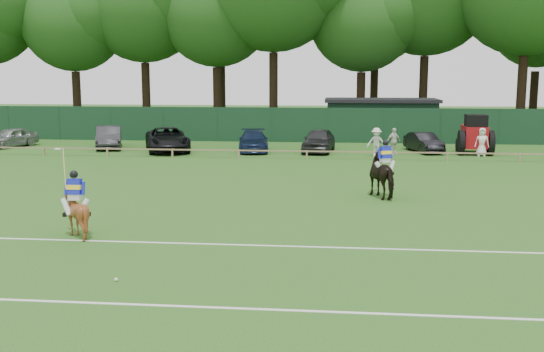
# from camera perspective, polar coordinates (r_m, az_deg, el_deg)

# --- Properties ---
(ground) EXTENTS (160.00, 160.00, 0.00)m
(ground) POSITION_cam_1_polar(r_m,az_deg,el_deg) (19.54, -2.37, -5.43)
(ground) COLOR #1E4C14
(ground) RESTS_ON ground
(horse_dark) EXTENTS (1.76, 2.32, 1.79)m
(horse_dark) POSITION_cam_1_polar(r_m,az_deg,el_deg) (25.87, 10.07, 0.07)
(horse_dark) COLOR black
(horse_dark) RESTS_ON ground
(horse_chestnut) EXTENTS (1.21, 1.35, 1.44)m
(horse_chestnut) POSITION_cam_1_polar(r_m,az_deg,el_deg) (20.27, -17.18, -3.22)
(horse_chestnut) COLOR brown
(horse_chestnut) RESTS_ON ground
(sedan_silver) EXTENTS (2.81, 4.15, 1.31)m
(sedan_silver) POSITION_cam_1_polar(r_m,az_deg,el_deg) (46.41, -22.34, 3.22)
(sedan_silver) COLOR #9D9FA2
(sedan_silver) RESTS_ON ground
(sedan_grey) EXTENTS (2.92, 4.75, 1.48)m
(sedan_grey) POSITION_cam_1_polar(r_m,az_deg,el_deg) (43.60, -14.42, 3.39)
(sedan_grey) COLOR #28292B
(sedan_grey) RESTS_ON ground
(suv_black) EXTENTS (4.23, 5.99, 1.52)m
(suv_black) POSITION_cam_1_polar(r_m,az_deg,el_deg) (41.15, -9.36, 3.25)
(suv_black) COLOR black
(suv_black) RESTS_ON ground
(sedan_navy) EXTENTS (2.42, 4.70, 1.31)m
(sedan_navy) POSITION_cam_1_polar(r_m,az_deg,el_deg) (40.62, -1.68, 3.15)
(sedan_navy) COLOR #131F3C
(sedan_navy) RESTS_ON ground
(hatch_grey) EXTENTS (2.23, 4.51, 1.48)m
(hatch_grey) POSITION_cam_1_polar(r_m,az_deg,el_deg) (40.33, 4.21, 3.21)
(hatch_grey) COLOR #2A2A2C
(hatch_grey) RESTS_ON ground
(estate_black) EXTENTS (2.30, 3.96, 1.23)m
(estate_black) POSITION_cam_1_polar(r_m,az_deg,el_deg) (41.28, 13.44, 2.95)
(estate_black) COLOR black
(estate_black) RESTS_ON ground
(spectator_left) EXTENTS (1.18, 0.76, 1.73)m
(spectator_left) POSITION_cam_1_polar(r_m,az_deg,el_deg) (38.42, 9.33, 3.00)
(spectator_left) COLOR silver
(spectator_left) RESTS_ON ground
(spectator_mid) EXTENTS (1.03, 0.85, 1.65)m
(spectator_mid) POSITION_cam_1_polar(r_m,az_deg,el_deg) (39.53, 10.84, 3.07)
(spectator_mid) COLOR silver
(spectator_mid) RESTS_ON ground
(spectator_right) EXTENTS (0.89, 0.63, 1.71)m
(spectator_right) POSITION_cam_1_polar(r_m,az_deg,el_deg) (40.15, 18.30, 2.91)
(spectator_right) COLOR white
(spectator_right) RESTS_ON ground
(rider_dark) EXTENTS (0.90, 0.58, 1.41)m
(rider_dark) POSITION_cam_1_polar(r_m,az_deg,el_deg) (25.74, 10.13, 1.78)
(rider_dark) COLOR silver
(rider_dark) RESTS_ON ground
(rider_chestnut) EXTENTS (0.94, 0.57, 2.05)m
(rider_chestnut) POSITION_cam_1_polar(r_m,az_deg,el_deg) (20.13, -17.30, -1.33)
(rider_chestnut) COLOR silver
(rider_chestnut) RESTS_ON ground
(polo_ball) EXTENTS (0.09, 0.09, 0.09)m
(polo_ball) POSITION_cam_1_polar(r_m,az_deg,el_deg) (15.89, -13.81, -9.00)
(polo_ball) COLOR silver
(polo_ball) RESTS_ON ground
(pitch_lines) EXTENTS (60.00, 5.10, 0.01)m
(pitch_lines) POSITION_cam_1_polar(r_m,az_deg,el_deg) (16.22, -4.15, -8.52)
(pitch_lines) COLOR silver
(pitch_lines) RESTS_ON ground
(pitch_rail) EXTENTS (62.10, 0.10, 0.50)m
(pitch_rail) POSITION_cam_1_polar(r_m,az_deg,el_deg) (37.09, 1.60, 2.24)
(pitch_rail) COLOR #997F5B
(pitch_rail) RESTS_ON ground
(perimeter_fence) EXTENTS (92.08, 0.08, 2.50)m
(perimeter_fence) POSITION_cam_1_polar(r_m,az_deg,el_deg) (45.94, 2.45, 4.59)
(perimeter_fence) COLOR #14351E
(perimeter_fence) RESTS_ON ground
(utility_shed) EXTENTS (8.40, 4.40, 3.04)m
(utility_shed) POSITION_cam_1_polar(r_m,az_deg,el_deg) (48.94, 9.72, 5.09)
(utility_shed) COLOR #14331E
(utility_shed) RESTS_ON ground
(tree_row) EXTENTS (96.00, 12.00, 21.00)m
(tree_row) POSITION_cam_1_polar(r_m,az_deg,el_deg) (53.94, 5.07, 3.92)
(tree_row) COLOR #26561C
(tree_row) RESTS_ON ground
(tractor) EXTENTS (2.11, 2.99, 2.44)m
(tractor) POSITION_cam_1_polar(r_m,az_deg,el_deg) (41.11, 17.71, 3.49)
(tractor) COLOR maroon
(tractor) RESTS_ON ground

